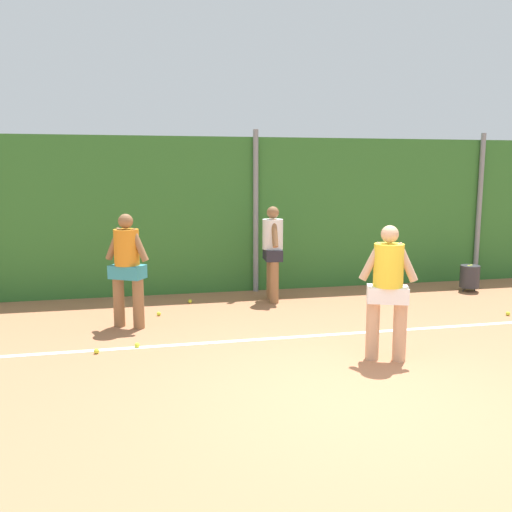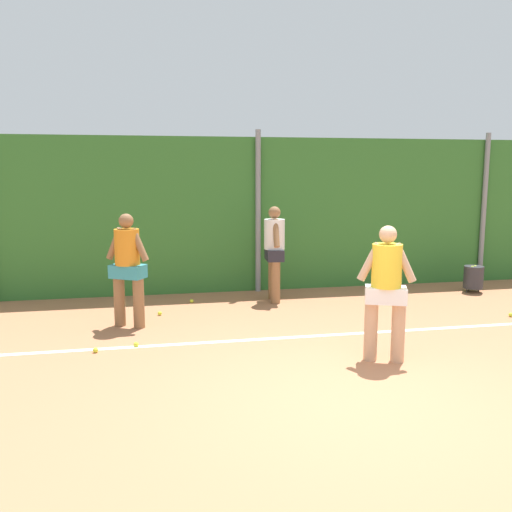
% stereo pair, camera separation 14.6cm
% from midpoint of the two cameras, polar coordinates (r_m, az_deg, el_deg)
% --- Properties ---
extents(ground_plane, '(25.12, 25.12, 0.00)m').
position_cam_midpoint_polar(ground_plane, '(7.20, 6.55, -9.69)').
color(ground_plane, '#B2704C').
extents(hedge_fence_backdrop, '(16.33, 0.25, 2.90)m').
position_cam_midpoint_polar(hedge_fence_backdrop, '(10.48, 0.43, 4.31)').
color(hedge_fence_backdrop, '#33702D').
rests_on(hedge_fence_backdrop, ground_plane).
extents(fence_post_center, '(0.10, 0.10, 3.03)m').
position_cam_midpoint_polar(fence_post_center, '(10.30, 0.62, 4.60)').
color(fence_post_center, gray).
rests_on(fence_post_center, ground_plane).
extents(fence_post_right, '(0.10, 0.10, 3.03)m').
position_cam_midpoint_polar(fence_post_right, '(12.18, 22.94, 4.57)').
color(fence_post_right, gray).
rests_on(fence_post_right, ground_plane).
extents(court_baseline_paint, '(11.93, 0.10, 0.01)m').
position_cam_midpoint_polar(court_baseline_paint, '(7.71, 5.26, -8.37)').
color(court_baseline_paint, white).
rests_on(court_baseline_paint, ground_plane).
extents(player_foreground_near, '(0.66, 0.44, 1.65)m').
position_cam_midpoint_polar(player_foreground_near, '(6.73, 13.99, -3.04)').
color(player_foreground_near, tan).
rests_on(player_foreground_near, ground_plane).
extents(player_midcourt, '(0.63, 0.50, 1.67)m').
position_cam_midpoint_polar(player_midcourt, '(8.17, -12.71, -0.81)').
color(player_midcourt, '#8C603D').
rests_on(player_midcourt, ground_plane).
extents(player_backcourt_far, '(0.36, 0.70, 1.67)m').
position_cam_midpoint_polar(player_backcourt_far, '(9.56, 2.35, 0.80)').
color(player_backcourt_far, '#8C603D').
rests_on(player_backcourt_far, ground_plane).
extents(ball_hopper, '(0.36, 0.36, 0.51)m').
position_cam_midpoint_polar(ball_hopper, '(11.18, 22.04, -2.04)').
color(ball_hopper, '#2D2D33').
rests_on(ball_hopper, ground_plane).
extents(tennis_ball_1, '(0.07, 0.07, 0.07)m').
position_cam_midpoint_polar(tennis_ball_1, '(8.90, -9.52, -5.90)').
color(tennis_ball_1, '#CCDB33').
rests_on(tennis_ball_1, ground_plane).
extents(tennis_ball_2, '(0.07, 0.07, 0.07)m').
position_cam_midpoint_polar(tennis_ball_2, '(7.41, -11.80, -9.00)').
color(tennis_ball_2, '#CCDB33').
rests_on(tennis_ball_2, ground_plane).
extents(tennis_ball_3, '(0.07, 0.07, 0.07)m').
position_cam_midpoint_polar(tennis_ball_3, '(9.65, -6.28, -4.67)').
color(tennis_ball_3, '#CCDB33').
rests_on(tennis_ball_3, ground_plane).
extents(tennis_ball_4, '(0.07, 0.07, 0.07)m').
position_cam_midpoint_polar(tennis_ball_4, '(7.31, -15.80, -9.41)').
color(tennis_ball_4, '#CCDB33').
rests_on(tennis_ball_4, ground_plane).
extents(tennis_ball_5, '(0.07, 0.07, 0.07)m').
position_cam_midpoint_polar(tennis_ball_5, '(9.61, 25.38, -5.54)').
color(tennis_ball_5, '#CCDB33').
rests_on(tennis_ball_5, ground_plane).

